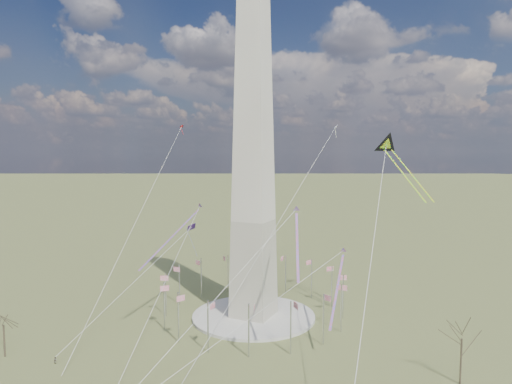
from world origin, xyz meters
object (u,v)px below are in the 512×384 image
at_px(tree_near, 462,336).
at_px(kite_delta_black, 389,148).
at_px(washington_monument, 254,154).
at_px(person_west, 55,360).

relative_size(tree_near, kite_delta_black, 0.77).
xyz_separation_m(washington_monument, kite_delta_black, (35.27, 13.41, 1.59)).
xyz_separation_m(person_west, kite_delta_black, (64.24, 59.04, 48.77)).
bearing_deg(washington_monument, person_west, -122.41).
distance_m(tree_near, kite_delta_black, 53.42).
bearing_deg(washington_monument, kite_delta_black, 20.81).
height_order(washington_monument, tree_near, washington_monument).
relative_size(washington_monument, kite_delta_black, 5.20).
height_order(washington_monument, kite_delta_black, washington_monument).
distance_m(person_west, kite_delta_black, 99.95).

